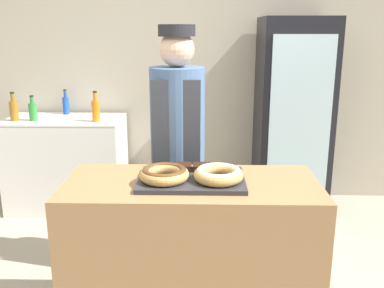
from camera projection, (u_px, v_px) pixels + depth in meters
wall_back at (197, 64)px, 4.19m from camera, size 8.00×0.06×2.70m
display_counter at (192, 259)px, 2.37m from camera, size 1.35×0.59×0.90m
serving_tray at (192, 180)px, 2.24m from camera, size 0.55×0.38×0.02m
donut_chocolate_glaze at (164, 173)px, 2.20m from camera, size 0.26×0.26×0.07m
donut_light_glaze at (219, 174)px, 2.19m from camera, size 0.26×0.26×0.07m
brownie_back_left at (183, 167)px, 2.37m from camera, size 0.09×0.09×0.03m
brownie_back_right at (201, 167)px, 2.36m from camera, size 0.09×0.09×0.03m
baker_person at (178, 148)px, 2.86m from camera, size 0.36×0.36×1.71m
beverage_fridge at (292, 118)px, 3.92m from camera, size 0.63×0.64×1.79m
chest_freezer at (67, 163)px, 4.09m from camera, size 1.08×0.58×0.88m
bottle_blue at (66, 105)px, 4.17m from camera, size 0.06×0.06×0.24m
bottle_orange at (96, 110)px, 3.82m from camera, size 0.07×0.07×0.28m
bottle_amber at (14, 110)px, 3.86m from camera, size 0.07×0.07×0.26m
bottle_green at (33, 111)px, 3.87m from camera, size 0.07×0.07×0.23m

